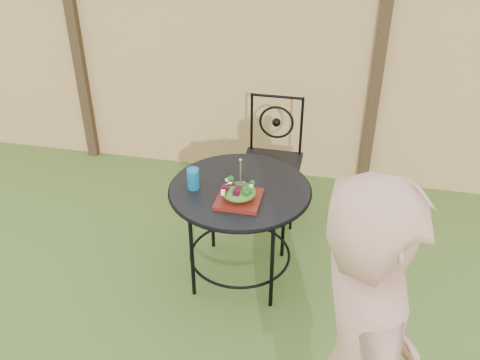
# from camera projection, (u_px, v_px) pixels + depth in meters

# --- Properties ---
(ground) EXTENTS (60.00, 60.00, 0.00)m
(ground) POSITION_uv_depth(u_px,v_px,m) (139.00, 341.00, 3.27)
(ground) COLOR #274917
(ground) RESTS_ON ground
(fence) EXTENTS (8.00, 0.12, 1.90)m
(fence) POSITION_uv_depth(u_px,v_px,m) (222.00, 70.00, 4.60)
(fence) COLOR #DEAB6D
(fence) RESTS_ON ground
(patio_table) EXTENTS (0.92, 0.92, 0.72)m
(patio_table) POSITION_uv_depth(u_px,v_px,m) (240.00, 205.00, 3.49)
(patio_table) COLOR black
(patio_table) RESTS_ON ground
(patio_chair) EXTENTS (0.46, 0.46, 0.95)m
(patio_chair) POSITION_uv_depth(u_px,v_px,m) (272.00, 155.00, 4.23)
(patio_chair) COLOR black
(patio_chair) RESTS_ON ground
(salad_plate) EXTENTS (0.27, 0.27, 0.02)m
(salad_plate) POSITION_uv_depth(u_px,v_px,m) (239.00, 199.00, 3.28)
(salad_plate) COLOR #4B0A0D
(salad_plate) RESTS_ON patio_table
(salad) EXTENTS (0.21, 0.21, 0.08)m
(salad) POSITION_uv_depth(u_px,v_px,m) (239.00, 192.00, 3.25)
(salad) COLOR #235614
(salad) RESTS_ON salad_plate
(fork) EXTENTS (0.01, 0.01, 0.18)m
(fork) POSITION_uv_depth(u_px,v_px,m) (240.00, 174.00, 3.18)
(fork) COLOR silver
(fork) RESTS_ON salad
(drinking_glass) EXTENTS (0.08, 0.08, 0.14)m
(drinking_glass) POSITION_uv_depth(u_px,v_px,m) (193.00, 179.00, 3.38)
(drinking_glass) COLOR #0C668D
(drinking_glass) RESTS_ON patio_table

